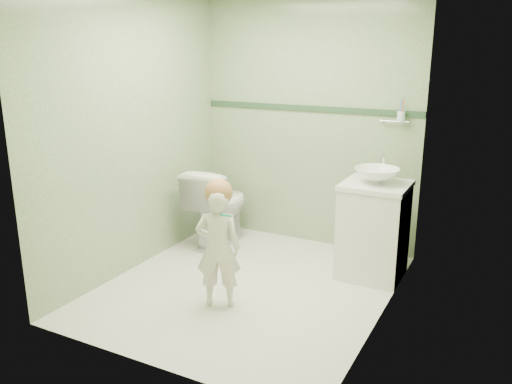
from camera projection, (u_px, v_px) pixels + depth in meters
The scene contains 12 objects.
ground at pixel (248, 287), 4.32m from camera, with size 2.50×2.50×0.00m, color silver.
room_shell at pixel (247, 144), 4.00m from camera, with size 2.50×2.54×2.40m.
trim_stripe at pixel (308, 108), 5.01m from camera, with size 2.20×0.02×0.05m, color #2A482D.
vanity at pixel (373, 232), 4.44m from camera, with size 0.52×0.50×0.80m, color silver.
counter at pixel (376, 185), 4.33m from camera, with size 0.54×0.52×0.04m, color white.
basin at pixel (377, 175), 4.30m from camera, with size 0.37×0.37×0.13m, color white.
faucet at pixel (383, 162), 4.44m from camera, with size 0.03×0.13×0.18m.
cup_holder at pixel (400, 117), 4.58m from camera, with size 0.26×0.07×0.21m.
toilet at pixel (219, 206), 5.19m from camera, with size 0.44×0.77×0.79m, color white.
toddler at pixel (218, 248), 3.90m from camera, with size 0.34×0.22×0.93m, color silver.
hair_cap at pixel (219, 193), 3.80m from camera, with size 0.21×0.21×0.21m, color #A66F3E.
teal_toothbrush at pixel (225, 215), 3.69m from camera, with size 0.10×0.14×0.08m.
Camera 1 is at (1.88, -3.47, 1.92)m, focal length 36.58 mm.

